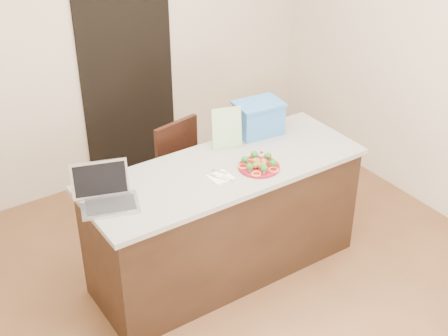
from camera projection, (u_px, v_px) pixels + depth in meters
ground at (243, 286)px, 4.69m from camera, size 4.00×4.00×0.00m
room_shell at (247, 88)px, 3.86m from camera, size 4.00×4.00×4.00m
doorway at (128, 75)px, 5.64m from camera, size 0.90×0.02×2.00m
island at (225, 220)px, 4.63m from camera, size 2.06×0.76×0.92m
plate at (259, 167)px, 4.38m from camera, size 0.29×0.29×0.02m
meatballs at (260, 163)px, 4.37m from camera, size 0.12×0.12×0.04m
broccoli at (259, 161)px, 4.36m from camera, size 0.25×0.24×0.04m
pepper_rings at (259, 165)px, 4.38m from camera, size 0.29×0.29×0.01m
napkin at (220, 177)px, 4.28m from camera, size 0.15×0.15×0.01m
fork at (217, 177)px, 4.27m from camera, size 0.07×0.14×0.00m
knife at (225, 176)px, 4.28m from camera, size 0.07×0.21×0.01m
yogurt_bottle at (261, 157)px, 4.46m from camera, size 0.03×0.03×0.07m
laptop at (105, 193)px, 3.99m from camera, size 0.43×0.40×0.26m
leaflet at (227, 128)px, 4.56m from camera, size 0.23×0.11×0.32m
blue_box at (258, 118)px, 4.77m from camera, size 0.38×0.30×0.26m
chair at (184, 172)px, 5.08m from camera, size 0.49×0.49×0.95m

